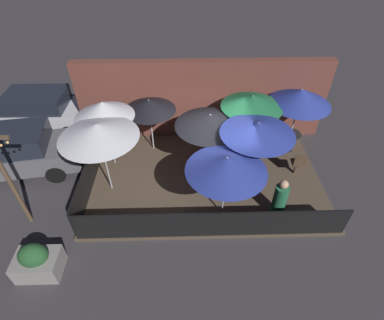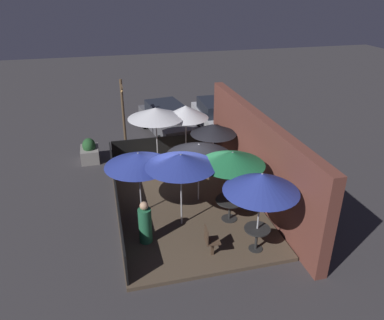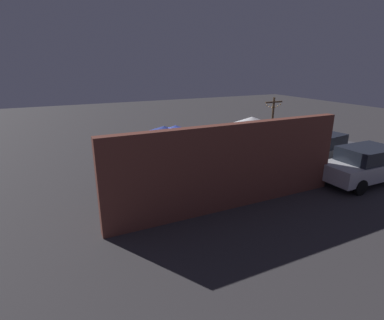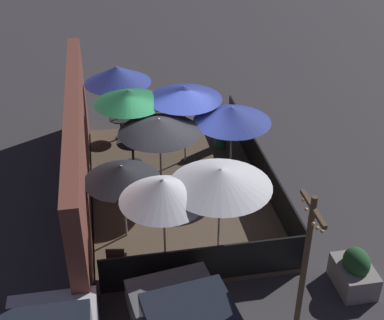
{
  "view_description": "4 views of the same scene",
  "coord_description": "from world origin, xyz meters",
  "px_view_note": "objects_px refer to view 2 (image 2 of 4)",
  "views": [
    {
      "loc": [
        -0.67,
        -7.28,
        7.18
      ],
      "look_at": [
        -0.47,
        -0.18,
        1.02
      ],
      "focal_mm": 28.0,
      "sensor_mm": 36.0,
      "label": 1
    },
    {
      "loc": [
        11.1,
        -2.53,
        7.17
      ],
      "look_at": [
        -0.7,
        0.44,
        1.31
      ],
      "focal_mm": 35.0,
      "sensor_mm": 36.0,
      "label": 2
    },
    {
      "loc": [
        5.58,
        10.96,
        4.99
      ],
      "look_at": [
        0.4,
        0.2,
        1.13
      ],
      "focal_mm": 28.0,
      "sensor_mm": 36.0,
      "label": 3
    },
    {
      "loc": [
        -12.34,
        1.82,
        8.7
      ],
      "look_at": [
        -0.36,
        -0.32,
        1.19
      ],
      "focal_mm": 50.0,
      "sensor_mm": 36.0,
      "label": 4
    }
  ],
  "objects_px": {
    "patio_umbrella_5": "(213,129)",
    "patron_0": "(145,224)",
    "patio_umbrella_1": "(232,158)",
    "dining_table_1": "(230,204)",
    "light_post": "(123,111)",
    "patio_umbrella_3": "(186,112)",
    "patio_umbrella_6": "(156,113)",
    "patio_chair_0": "(210,240)",
    "patio_umbrella_2": "(181,160)",
    "patio_chair_1": "(210,145)",
    "parked_car_0": "(167,119)",
    "parked_car_1": "(216,116)",
    "patio_umbrella_0": "(262,182)",
    "patio_umbrella_7": "(138,159)",
    "patio_umbrella_4": "(199,150)",
    "dining_table_0": "(257,233)",
    "planter_box": "(90,151)"
  },
  "relations": [
    {
      "from": "patio_umbrella_4",
      "to": "patron_0",
      "type": "relative_size",
      "value": 1.62
    },
    {
      "from": "patio_umbrella_2",
      "to": "parked_car_1",
      "type": "bearing_deg",
      "value": 155.18
    },
    {
      "from": "patio_umbrella_4",
      "to": "dining_table_0",
      "type": "relative_size",
      "value": 2.98
    },
    {
      "from": "patron_0",
      "to": "parked_car_0",
      "type": "relative_size",
      "value": 0.29
    },
    {
      "from": "patio_umbrella_3",
      "to": "patio_umbrella_6",
      "type": "relative_size",
      "value": 0.98
    },
    {
      "from": "patio_umbrella_6",
      "to": "patio_chair_0",
      "type": "bearing_deg",
      "value": 4.44
    },
    {
      "from": "planter_box",
      "to": "patio_umbrella_5",
      "type": "bearing_deg",
      "value": 62.43
    },
    {
      "from": "patio_chair_1",
      "to": "parked_car_1",
      "type": "relative_size",
      "value": 0.22
    },
    {
      "from": "patio_umbrella_4",
      "to": "parked_car_1",
      "type": "xyz_separation_m",
      "value": [
        -6.58,
        2.73,
        -1.23
      ]
    },
    {
      "from": "patio_umbrella_6",
      "to": "patio_umbrella_5",
      "type": "bearing_deg",
      "value": 59.4
    },
    {
      "from": "dining_table_0",
      "to": "parked_car_0",
      "type": "bearing_deg",
      "value": -175.4
    },
    {
      "from": "patio_umbrella_1",
      "to": "patio_umbrella_5",
      "type": "xyz_separation_m",
      "value": [
        -3.38,
        0.45,
        -0.35
      ]
    },
    {
      "from": "patio_umbrella_6",
      "to": "light_post",
      "type": "relative_size",
      "value": 0.75
    },
    {
      "from": "patio_umbrella_2",
      "to": "patio_chair_0",
      "type": "xyz_separation_m",
      "value": [
        1.67,
        0.45,
        -1.74
      ]
    },
    {
      "from": "patio_umbrella_6",
      "to": "patio_umbrella_4",
      "type": "bearing_deg",
      "value": 16.14
    },
    {
      "from": "patio_umbrella_3",
      "to": "parked_car_1",
      "type": "height_order",
      "value": "patio_umbrella_3"
    },
    {
      "from": "patio_umbrella_5",
      "to": "parked_car_1",
      "type": "bearing_deg",
      "value": 160.74
    },
    {
      "from": "patio_umbrella_5",
      "to": "dining_table_0",
      "type": "bearing_deg",
      "value": -2.46
    },
    {
      "from": "patio_umbrella_0",
      "to": "planter_box",
      "type": "distance_m",
      "value": 9.03
    },
    {
      "from": "patio_umbrella_0",
      "to": "parked_car_1",
      "type": "relative_size",
      "value": 0.6
    },
    {
      "from": "patio_umbrella_5",
      "to": "patron_0",
      "type": "height_order",
      "value": "patio_umbrella_5"
    },
    {
      "from": "patio_umbrella_6",
      "to": "patio_chair_0",
      "type": "xyz_separation_m",
      "value": [
        6.13,
        0.48,
        -1.76
      ]
    },
    {
      "from": "patio_umbrella_0",
      "to": "light_post",
      "type": "height_order",
      "value": "light_post"
    },
    {
      "from": "patio_umbrella_0",
      "to": "patio_umbrella_4",
      "type": "xyz_separation_m",
      "value": [
        -3.03,
        -0.91,
        -0.26
      ]
    },
    {
      "from": "patio_umbrella_1",
      "to": "patio_chair_1",
      "type": "xyz_separation_m",
      "value": [
        -4.83,
        0.76,
        -1.69
      ]
    },
    {
      "from": "parked_car_0",
      "to": "patio_umbrella_6",
      "type": "bearing_deg",
      "value": -25.78
    },
    {
      "from": "patio_umbrella_4",
      "to": "patio_umbrella_6",
      "type": "xyz_separation_m",
      "value": [
        -3.19,
        -0.92,
        0.32
      ]
    },
    {
      "from": "planter_box",
      "to": "parked_car_0",
      "type": "relative_size",
      "value": 0.23
    },
    {
      "from": "patio_umbrella_0",
      "to": "patio_umbrella_6",
      "type": "height_order",
      "value": "patio_umbrella_6"
    },
    {
      "from": "patio_umbrella_3",
      "to": "dining_table_1",
      "type": "xyz_separation_m",
      "value": [
        4.7,
        0.34,
        -1.6
      ]
    },
    {
      "from": "patio_umbrella_7",
      "to": "patio_chair_1",
      "type": "distance_m",
      "value": 5.28
    },
    {
      "from": "patron_0",
      "to": "light_post",
      "type": "distance_m",
      "value": 7.37
    },
    {
      "from": "dining_table_1",
      "to": "parked_car_0",
      "type": "bearing_deg",
      "value": -176.16
    },
    {
      "from": "dining_table_1",
      "to": "parked_car_0",
      "type": "relative_size",
      "value": 0.2
    },
    {
      "from": "patio_umbrella_0",
      "to": "parked_car_1",
      "type": "bearing_deg",
      "value": 169.25
    },
    {
      "from": "patio_umbrella_7",
      "to": "light_post",
      "type": "bearing_deg",
      "value": -179.78
    },
    {
      "from": "patio_umbrella_2",
      "to": "patio_chair_1",
      "type": "distance_m",
      "value": 5.52
    },
    {
      "from": "patio_chair_0",
      "to": "patio_umbrella_0",
      "type": "bearing_deg",
      "value": 0.0
    },
    {
      "from": "patio_umbrella_6",
      "to": "dining_table_1",
      "type": "height_order",
      "value": "patio_umbrella_6"
    },
    {
      "from": "dining_table_0",
      "to": "patio_chair_1",
      "type": "height_order",
      "value": "patio_chair_1"
    },
    {
      "from": "patio_umbrella_1",
      "to": "dining_table_1",
      "type": "distance_m",
      "value": 1.61
    },
    {
      "from": "dining_table_1",
      "to": "light_post",
      "type": "bearing_deg",
      "value": -158.01
    },
    {
      "from": "patron_0",
      "to": "patio_chair_0",
      "type": "bearing_deg",
      "value": -88.87
    },
    {
      "from": "light_post",
      "to": "planter_box",
      "type": "bearing_deg",
      "value": -61.13
    },
    {
      "from": "patio_umbrella_4",
      "to": "patio_chair_0",
      "type": "bearing_deg",
      "value": -8.65
    },
    {
      "from": "parked_car_1",
      "to": "parked_car_0",
      "type": "bearing_deg",
      "value": -90.35
    },
    {
      "from": "patio_umbrella_7",
      "to": "light_post",
      "type": "relative_size",
      "value": 0.66
    },
    {
      "from": "patio_chair_0",
      "to": "light_post",
      "type": "height_order",
      "value": "light_post"
    },
    {
      "from": "patio_umbrella_2",
      "to": "patio_chair_1",
      "type": "bearing_deg",
      "value": 153.68
    },
    {
      "from": "dining_table_1",
      "to": "parked_car_0",
      "type": "distance_m",
      "value": 8.03
    }
  ]
}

